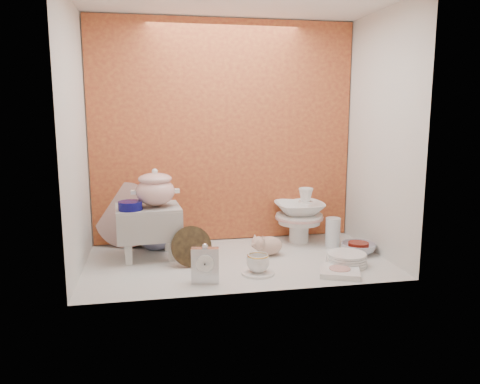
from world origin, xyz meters
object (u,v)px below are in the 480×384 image
(crystal_bowl, at_px, (358,248))
(dinner_plate_stack, at_px, (346,259))
(floral_platter, at_px, (126,215))
(porcelain_tower, at_px, (299,215))
(plush_pig, at_px, (269,245))
(blue_white_vase, at_px, (156,228))
(step_stool, at_px, (149,232))
(mantel_clock, at_px, (205,264))
(gold_rim_teacup, at_px, (258,263))
(soup_tureen, at_px, (155,188))

(crystal_bowl, bearing_deg, dinner_plate_stack, -130.23)
(floral_platter, bearing_deg, porcelain_tower, -5.54)
(floral_platter, xyz_separation_m, plush_pig, (0.88, -0.37, -0.15))
(blue_white_vase, bearing_deg, plush_pig, -23.03)
(plush_pig, bearing_deg, dinner_plate_stack, -36.36)
(step_stool, bearing_deg, mantel_clock, -64.08)
(floral_platter, bearing_deg, step_stool, -60.67)
(blue_white_vase, relative_size, gold_rim_teacup, 2.08)
(soup_tureen, relative_size, dinner_plate_stack, 1.13)
(soup_tureen, distance_m, gold_rim_teacup, 0.77)
(soup_tureen, bearing_deg, blue_white_vase, 90.21)
(plush_pig, height_order, gold_rim_teacup, plush_pig)
(dinner_plate_stack, bearing_deg, mantel_clock, -171.39)
(step_stool, xyz_separation_m, gold_rim_teacup, (0.59, -0.42, -0.10))
(mantel_clock, relative_size, crystal_bowl, 0.97)
(floral_platter, xyz_separation_m, porcelain_tower, (1.16, -0.11, -0.03))
(floral_platter, height_order, plush_pig, floral_platter)
(crystal_bowl, bearing_deg, plush_pig, 172.68)
(gold_rim_teacup, height_order, crystal_bowl, gold_rim_teacup)
(floral_platter, relative_size, plush_pig, 1.98)
(soup_tureen, distance_m, crystal_bowl, 1.33)
(floral_platter, distance_m, gold_rim_teacup, 1.02)
(step_stool, height_order, soup_tureen, soup_tureen)
(porcelain_tower, bearing_deg, plush_pig, -137.84)
(mantel_clock, distance_m, dinner_plate_stack, 0.86)
(blue_white_vase, relative_size, crystal_bowl, 1.22)
(soup_tureen, relative_size, floral_platter, 0.63)
(step_stool, relative_size, plush_pig, 1.74)
(dinner_plate_stack, relative_size, porcelain_tower, 0.64)
(gold_rim_teacup, xyz_separation_m, crystal_bowl, (0.71, 0.24, -0.03))
(dinner_plate_stack, bearing_deg, crystal_bowl, 49.77)
(blue_white_vase, distance_m, porcelain_tower, 0.97)
(step_stool, distance_m, mantel_clock, 0.58)
(dinner_plate_stack, bearing_deg, porcelain_tower, 103.38)
(gold_rim_teacup, bearing_deg, plush_pig, 65.87)
(step_stool, relative_size, floral_platter, 0.88)
(soup_tureen, xyz_separation_m, porcelain_tower, (0.97, 0.17, -0.25))
(step_stool, distance_m, gold_rim_teacup, 0.73)
(mantel_clock, xyz_separation_m, porcelain_tower, (0.73, 0.65, 0.08))
(mantel_clock, relative_size, gold_rim_teacup, 1.66)
(step_stool, height_order, gold_rim_teacup, step_stool)
(plush_pig, relative_size, dinner_plate_stack, 0.90)
(floral_platter, bearing_deg, dinner_plate_stack, -26.22)
(plush_pig, relative_size, gold_rim_teacup, 1.72)
(step_stool, relative_size, crystal_bowl, 1.76)
(blue_white_vase, xyz_separation_m, gold_rim_teacup, (0.55, -0.61, -0.07))
(soup_tureen, xyz_separation_m, plush_pig, (0.69, -0.08, -0.38))
(step_stool, height_order, crystal_bowl, step_stool)
(soup_tureen, distance_m, dinner_plate_stack, 1.21)
(floral_platter, xyz_separation_m, blue_white_vase, (0.20, -0.07, -0.08))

